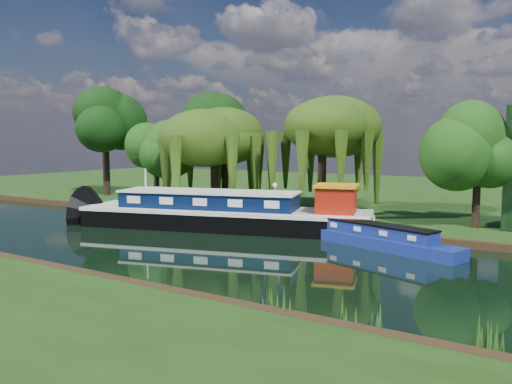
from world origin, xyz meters
The scene contains 14 objects.
ground centered at (0.00, 0.00, 0.00)m, with size 120.00×120.00×0.00m, color black.
far_bank centered at (0.00, 34.00, 0.23)m, with size 120.00×52.00×0.45m, color #18320D.
dutch_barge centered at (-0.98, 6.12, 1.08)m, with size 21.06×9.99×4.34m.
narrowboat centered at (10.17, 5.53, 0.54)m, with size 10.43×4.91×1.52m.
red_dinghy centered at (-12.62, 4.94, 0.00)m, with size 2.22×3.11×0.64m, color maroon.
willow_left centered at (-5.95, 11.49, 6.30)m, with size 6.72×6.72×8.05m.
willow_right centered at (2.42, 14.92, 6.68)m, with size 7.01×7.01×8.53m.
tree_far_left centered at (-13.00, 11.95, 5.55)m, with size 4.61×4.61×7.43m.
tree_far_back centered at (-22.28, 14.21, 7.60)m, with size 6.11×6.11×10.28m.
tree_far_mid centered at (-7.64, 15.40, 6.90)m, with size 5.73×5.73×9.37m.
tree_far_right centered at (14.43, 13.00, 5.41)m, with size 4.39×4.39×7.19m.
lamppost centered at (0.50, 10.50, 2.42)m, with size 0.36×0.36×2.56m.
mooring_posts centered at (-0.50, 8.40, 0.95)m, with size 19.16×0.16×1.00m.
reeds_near centered at (6.87, -7.57, 0.55)m, with size 33.70×1.50×1.10m.
Camera 1 is at (19.24, -22.58, 6.17)m, focal length 35.00 mm.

